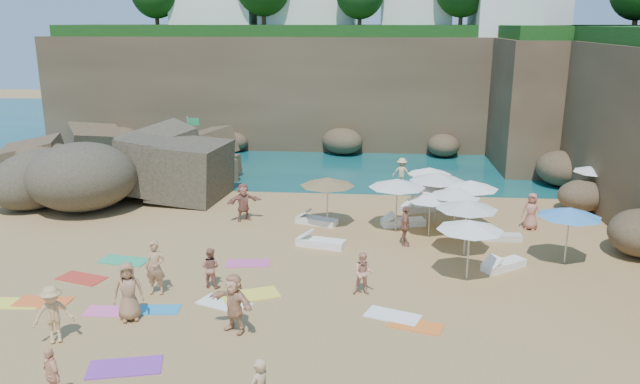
# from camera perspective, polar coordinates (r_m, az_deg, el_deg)

# --- Properties ---
(ground) EXTENTS (120.00, 120.00, 0.00)m
(ground) POSITION_cam_1_polar(r_m,az_deg,el_deg) (24.66, -5.29, -6.22)
(ground) COLOR tan
(ground) RESTS_ON ground
(seawater) EXTENTS (120.00, 120.00, 0.00)m
(seawater) POSITION_cam_1_polar(r_m,az_deg,el_deg) (53.49, 0.46, 5.61)
(seawater) COLOR #0C4751
(seawater) RESTS_ON ground
(cliff_back) EXTENTS (44.00, 8.00, 8.00)m
(cliff_back) POSITION_cam_1_polar(r_m,az_deg,el_deg) (47.87, 2.39, 9.28)
(cliff_back) COLOR brown
(cliff_back) RESTS_ON ground
(cliff_corner) EXTENTS (10.00, 12.00, 8.00)m
(cliff_corner) POSITION_cam_1_polar(r_m,az_deg,el_deg) (44.69, 21.83, 7.78)
(cliff_corner) COLOR brown
(cliff_corner) RESTS_ON ground
(rock_promontory) EXTENTS (12.00, 7.00, 2.00)m
(rock_promontory) POSITION_cam_1_polar(r_m,az_deg,el_deg) (42.44, -16.13, 2.43)
(rock_promontory) COLOR brown
(rock_promontory) RESTS_ON ground
(marina_masts) EXTENTS (3.10, 0.10, 6.00)m
(marina_masts) POSITION_cam_1_polar(r_m,az_deg,el_deg) (56.83, -16.55, 8.61)
(marina_masts) COLOR white
(marina_masts) RESTS_ON ground
(rock_outcrop) EXTENTS (9.46, 7.37, 3.60)m
(rock_outcrop) POSITION_cam_1_polar(r_m,az_deg,el_deg) (34.87, -16.44, -0.33)
(rock_outcrop) COLOR brown
(rock_outcrop) RESTS_ON ground
(flag_pole) EXTENTS (0.73, 0.08, 3.76)m
(flag_pole) POSITION_cam_1_polar(r_m,az_deg,el_deg) (37.09, -11.76, 4.70)
(flag_pole) COLOR silver
(flag_pole) RESTS_ON ground
(parasol_0) EXTENTS (2.27, 2.27, 2.14)m
(parasol_0) POSITION_cam_1_polar(r_m,az_deg,el_deg) (27.38, 12.35, 0.02)
(parasol_0) COLOR silver
(parasol_0) RESTS_ON ground
(parasol_1) EXTENTS (2.17, 2.17, 2.05)m
(parasol_1) POSITION_cam_1_polar(r_m,az_deg,el_deg) (31.36, 9.97, 1.92)
(parasol_1) COLOR silver
(parasol_1) RESTS_ON ground
(parasol_2) EXTENTS (2.05, 2.05, 1.94)m
(parasol_2) POSITION_cam_1_polar(r_m,az_deg,el_deg) (28.94, 9.78, 0.59)
(parasol_2) COLOR silver
(parasol_2) RESTS_ON ground
(parasol_3) EXTENTS (2.04, 2.04, 1.93)m
(parasol_3) POSITION_cam_1_polar(r_m,az_deg,el_deg) (27.11, 10.06, -0.45)
(parasol_3) COLOR silver
(parasol_3) RESTS_ON ground
(parasol_4) EXTENTS (2.31, 2.31, 2.19)m
(parasol_4) POSITION_cam_1_polar(r_m,az_deg,el_deg) (33.73, 24.03, 1.96)
(parasol_4) COLOR silver
(parasol_4) RESTS_ON ground
(parasol_5) EXTENTS (2.43, 2.43, 2.30)m
(parasol_5) POSITION_cam_1_polar(r_m,az_deg,el_deg) (25.05, 13.30, -1.14)
(parasol_5) COLOR silver
(parasol_5) RESTS_ON ground
(parasol_6) EXTENTS (2.46, 2.46, 2.33)m
(parasol_6) POSITION_cam_1_polar(r_m,az_deg,el_deg) (27.79, 0.69, 0.96)
(parasol_6) COLOR silver
(parasol_6) RESTS_ON ground
(parasol_7) EXTENTS (2.42, 2.42, 2.29)m
(parasol_7) POSITION_cam_1_polar(r_m,az_deg,el_deg) (28.19, 13.63, 0.67)
(parasol_7) COLOR silver
(parasol_7) RESTS_ON ground
(parasol_8) EXTENTS (2.52, 2.52, 2.39)m
(parasol_8) POSITION_cam_1_polar(r_m,az_deg,el_deg) (28.94, 10.65, 1.39)
(parasol_8) COLOR silver
(parasol_8) RESTS_ON ground
(parasol_9) EXTENTS (2.52, 2.52, 2.38)m
(parasol_9) POSITION_cam_1_polar(r_m,az_deg,el_deg) (27.53, 7.08, 0.81)
(parasol_9) COLOR silver
(parasol_9) RESTS_ON ground
(parasol_10) EXTENTS (2.38, 2.38, 2.25)m
(parasol_10) POSITION_cam_1_polar(r_m,az_deg,el_deg) (25.38, 21.87, -1.73)
(parasol_10) COLOR silver
(parasol_10) RESTS_ON ground
(parasol_11) EXTENTS (2.37, 2.37, 2.25)m
(parasol_11) POSITION_cam_1_polar(r_m,az_deg,el_deg) (22.73, 13.56, -2.97)
(parasol_11) COLOR silver
(parasol_11) RESTS_ON ground
(lounger_0) EXTENTS (2.09, 1.13, 0.31)m
(lounger_0) POSITION_cam_1_polar(r_m,az_deg,el_deg) (28.78, 7.61, -2.78)
(lounger_0) COLOR white
(lounger_0) RESTS_ON ground
(lounger_1) EXTENTS (2.01, 1.27, 0.30)m
(lounger_1) POSITION_cam_1_polar(r_m,az_deg,el_deg) (28.76, -0.30, -2.66)
(lounger_1) COLOR white
(lounger_1) RESTS_ON ground
(lounger_2) EXTENTS (2.05, 1.39, 0.30)m
(lounger_2) POSITION_cam_1_polar(r_m,az_deg,el_deg) (31.05, 9.21, -1.49)
(lounger_2) COLOR white
(lounger_2) RESTS_ON ground
(lounger_3) EXTENTS (2.11, 1.13, 0.31)m
(lounger_3) POSITION_cam_1_polar(r_m,az_deg,el_deg) (25.95, 0.07, -4.67)
(lounger_3) COLOR white
(lounger_3) RESTS_ON ground
(lounger_4) EXTENTS (1.66, 0.57, 0.26)m
(lounger_4) POSITION_cam_1_polar(r_m,az_deg,el_deg) (27.82, 16.28, -3.97)
(lounger_4) COLOR silver
(lounger_4) RESTS_ON ground
(lounger_5) EXTENTS (1.85, 1.61, 0.29)m
(lounger_5) POSITION_cam_1_polar(r_m,az_deg,el_deg) (24.70, 16.46, -6.42)
(lounger_5) COLOR white
(lounger_5) RESTS_ON ground
(towel_1) EXTENTS (1.61, 0.84, 0.03)m
(towel_1) POSITION_cam_1_polar(r_m,az_deg,el_deg) (21.52, -18.65, -10.30)
(towel_1) COLOR pink
(towel_1) RESTS_ON ground
(towel_2) EXTENTS (1.81, 0.92, 0.03)m
(towel_2) POSITION_cam_1_polar(r_m,az_deg,el_deg) (22.99, -24.01, -9.17)
(towel_2) COLOR orange
(towel_2) RESTS_ON ground
(towel_3) EXTENTS (2.00, 1.23, 0.03)m
(towel_3) POSITION_cam_1_polar(r_m,az_deg,el_deg) (25.63, -17.47, -6.00)
(towel_3) COLOR #2FA56D
(towel_3) RESTS_ON ground
(towel_4) EXTENTS (1.74, 0.95, 0.03)m
(towel_4) POSITION_cam_1_polar(r_m,az_deg,el_deg) (23.25, -25.97, -9.14)
(towel_4) COLOR #FFF743
(towel_4) RESTS_ON ground
(towel_5) EXTENTS (1.98, 1.52, 0.03)m
(towel_5) POSITION_cam_1_polar(r_m,az_deg,el_deg) (21.19, -8.76, -10.04)
(towel_5) COLOR white
(towel_5) RESTS_ON ground
(towel_6) EXTENTS (2.13, 1.43, 0.03)m
(towel_6) POSITION_cam_1_polar(r_m,az_deg,el_deg) (18.25, -17.41, -15.04)
(towel_6) COLOR purple
(towel_6) RESTS_ON ground
(towel_7) EXTENTS (1.91, 1.33, 0.03)m
(towel_7) POSITION_cam_1_polar(r_m,az_deg,el_deg) (24.46, -20.96, -7.38)
(towel_7) COLOR red
(towel_7) RESTS_ON ground
(towel_8) EXTENTS (1.54, 0.90, 0.03)m
(towel_8) POSITION_cam_1_polar(r_m,az_deg,el_deg) (21.21, -14.70, -10.37)
(towel_8) COLOR #2792D1
(towel_8) RESTS_ON ground
(towel_9) EXTENTS (1.78, 1.07, 0.03)m
(towel_9) POSITION_cam_1_polar(r_m,az_deg,el_deg) (24.38, -6.59, -6.48)
(towel_9) COLOR #D4529C
(towel_9) RESTS_ON ground
(towel_10) EXTENTS (1.81, 1.26, 0.03)m
(towel_10) POSITION_cam_1_polar(r_m,az_deg,el_deg) (19.79, 8.72, -11.96)
(towel_10) COLOR orange
(towel_10) RESTS_ON ground
(towel_12) EXTENTS (2.15, 1.66, 0.03)m
(towel_12) POSITION_cam_1_polar(r_m,az_deg,el_deg) (21.67, -6.40, -9.35)
(towel_12) COLOR #FFE543
(towel_12) RESTS_ON ground
(towel_13) EXTENTS (1.89, 1.40, 0.03)m
(towel_13) POSITION_cam_1_polar(r_m,az_deg,el_deg) (20.28, 6.66, -11.17)
(towel_13) COLOR white
(towel_13) RESTS_ON ground
(person_stand_1) EXTENTS (0.80, 0.69, 1.44)m
(person_stand_1) POSITION_cam_1_polar(r_m,az_deg,el_deg) (22.27, -9.99, -6.82)
(person_stand_1) COLOR #AB6A55
(person_stand_1) RESTS_ON ground
(person_stand_2) EXTENTS (1.11, 0.59, 1.64)m
(person_stand_2) POSITION_cam_1_polar(r_m,az_deg,el_deg) (35.46, 7.49, 1.80)
(person_stand_2) COLOR #EAC284
(person_stand_2) RESTS_ON ground
(person_stand_3) EXTENTS (0.43, 1.01, 1.72)m
(person_stand_3) POSITION_cam_1_polar(r_m,az_deg,el_deg) (26.06, 7.79, -3.08)
(person_stand_3) COLOR #AA6B55
(person_stand_3) RESTS_ON ground
(person_stand_4) EXTENTS (0.93, 0.74, 1.68)m
(person_stand_4) POSITION_cam_1_polar(r_m,az_deg,el_deg) (29.40, 18.76, -1.69)
(person_stand_4) COLOR tan
(person_stand_4) RESTS_ON ground
(person_stand_5) EXTENTS (1.67, 1.26, 1.79)m
(person_stand_5) POSITION_cam_1_polar(r_m,az_deg,el_deg) (29.30, -7.02, -0.91)
(person_stand_5) COLOR #A46352
(person_stand_5) RESTS_ON ground
(person_lie_0) EXTENTS (1.80, 2.06, 0.46)m
(person_lie_0) POSITION_cam_1_polar(r_m,az_deg,el_deg) (20.08, -23.02, -11.98)
(person_lie_0) COLOR tan
(person_lie_0) RESTS_ON ground
(person_lie_2) EXTENTS (1.58, 2.08, 0.50)m
(person_lie_2) POSITION_cam_1_polar(r_m,az_deg,el_deg) (20.69, -16.97, -10.50)
(person_lie_2) COLOR #A07450
(person_lie_2) RESTS_ON ground
(person_lie_3) EXTENTS (2.38, 2.42, 0.48)m
(person_lie_3) POSITION_cam_1_polar(r_m,az_deg,el_deg) (19.32, -7.80, -11.89)
(person_lie_3) COLOR tan
(person_lie_3) RESTS_ON ground
(person_lie_4) EXTENTS (0.69, 1.88, 0.45)m
(person_lie_4) POSITION_cam_1_polar(r_m,az_deg,el_deg) (22.29, -14.68, -8.47)
(person_lie_4) COLOR tan
(person_lie_4) RESTS_ON ground
(person_lie_5) EXTENTS (0.74, 1.48, 0.56)m
(person_lie_5) POSITION_cam_1_polar(r_m,az_deg,el_deg) (21.57, 3.98, -8.64)
(person_lie_5) COLOR #E29A80
(person_lie_5) RESTS_ON ground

